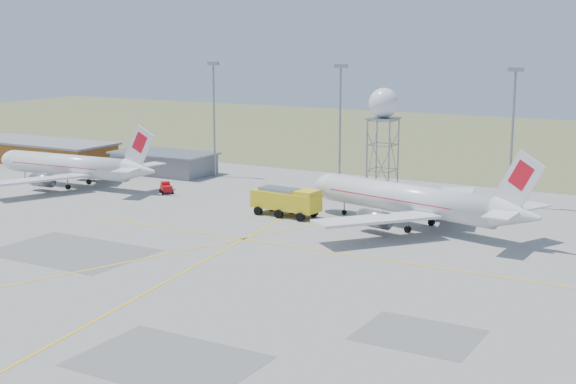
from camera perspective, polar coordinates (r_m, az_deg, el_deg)
The scene contains 12 objects.
ground at distance 74.17m, azimuth -12.28°, elevation -8.86°, with size 400.00×400.00×0.00m, color gray.
grass_strip at distance 198.71m, azimuth 15.77°, elevation 3.41°, with size 400.00×120.00×0.03m, color #4E5D33.
building_orange at distance 168.34m, azimuth -17.27°, elevation 2.76°, with size 33.00×12.00×4.30m.
building_grey at distance 149.55m, azimuth -8.81°, elevation 2.07°, with size 19.00×10.00×3.90m.
mast_a at distance 143.95m, azimuth -5.29°, elevation 5.86°, with size 2.20×0.50×20.50m.
mast_b at distance 131.26m, azimuth 3.73°, elevation 5.39°, with size 2.20×0.50×20.50m.
mast_c at distance 121.66m, azimuth 15.69°, elevation 4.56°, with size 2.20×0.50×20.50m.
airliner_main at distance 106.69m, azimuth 8.80°, elevation -0.61°, with size 34.58×32.98×11.86m.
airliner_far at distance 139.54m, azimuth -15.13°, elevation 1.78°, with size 32.74×31.78×11.13m.
radar_tower at distance 127.45m, azimuth 6.77°, elevation 4.02°, with size 4.70×4.70×17.00m.
fire_truck at distance 112.43m, azimuth -0.04°, elevation -0.77°, with size 10.26×4.63×4.01m.
baggage_tug at distance 130.67m, azimuth -8.65°, elevation 0.22°, with size 2.85×2.80×1.82m.
Camera 1 is at (47.35, -51.37, 24.91)m, focal length 50.00 mm.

